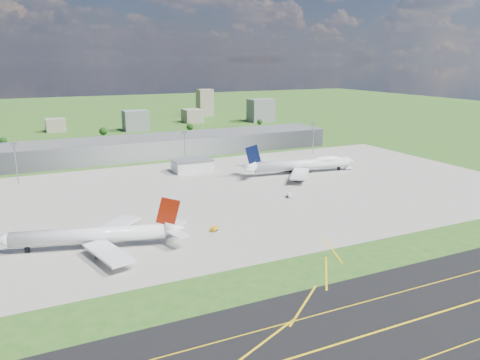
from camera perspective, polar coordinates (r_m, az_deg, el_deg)
name	(u,v)px	position (r m, az deg, el deg)	size (l,w,h in m)	color
ground	(159,159)	(370.68, -9.89, 2.51)	(1400.00, 1400.00, 0.00)	#2C571B
taxiway	(403,324)	(151.48, 19.20, -16.25)	(1400.00, 60.00, 0.06)	black
apron	(227,193)	(272.92, -1.56, -1.57)	(360.00, 190.00, 0.08)	gray
terminal	(153,147)	(383.48, -10.55, 4.02)	(300.00, 42.00, 15.00)	gray
ops_building	(192,166)	(326.07, -5.84, 1.74)	(26.00, 16.00, 8.00)	silver
mast_west	(15,156)	(320.36, -25.74, 2.64)	(3.50, 2.00, 25.90)	gray
mast_center	(185,143)	(337.31, -6.76, 4.51)	(3.50, 2.00, 25.90)	gray
mast_east	(314,133)	(386.17, 8.95, 5.69)	(3.50, 2.00, 25.90)	gray
airliner_red_twin	(96,236)	(201.38, -17.10, -6.51)	(74.00, 56.55, 20.66)	white
airliner_blue_quad	(303,165)	(321.39, 7.67, 1.87)	(83.24, 64.78, 21.76)	white
tug_yellow	(214,229)	(213.18, -3.17, -5.98)	(4.47, 4.33, 1.94)	orange
van_white_near	(290,195)	(264.92, 6.06, -1.88)	(3.40, 5.18, 2.45)	silver
van_white_far	(348,168)	(338.14, 13.03, 1.42)	(4.85, 2.47, 2.47)	white
bldg_cw	(56,125)	(545.58, -21.56, 6.25)	(20.00, 18.00, 14.00)	gray
bldg_c	(136,120)	(527.00, -12.61, 7.10)	(26.00, 20.00, 22.00)	slate
bldg_ce	(192,116)	(587.74, -5.81, 7.80)	(22.00, 24.00, 16.00)	gray
bldg_e	(261,110)	(591.83, 2.56, 8.49)	(30.00, 22.00, 28.00)	slate
bldg_tall_e	(205,103)	(656.55, -4.30, 9.40)	(20.00, 18.00, 36.00)	gray
tree_w	(3,141)	(470.63, -26.89, 4.28)	(6.75, 6.75, 8.25)	#382314
tree_c	(103,131)	(490.97, -16.34, 5.73)	(8.10, 8.10, 9.90)	#382314
tree_e	(190,127)	(507.98, -6.14, 6.47)	(7.65, 7.65, 9.35)	#382314
tree_far_e	(260,122)	(552.91, 2.41, 7.08)	(6.30, 6.30, 7.70)	#382314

